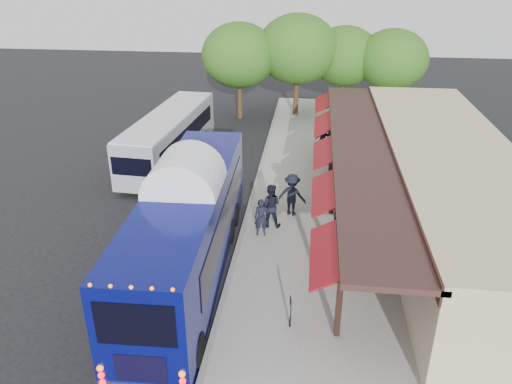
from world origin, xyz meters
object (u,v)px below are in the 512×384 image
at_px(ped_b, 270,205).
at_px(ped_d, 292,195).
at_px(coach_bus, 188,225).
at_px(city_bus, 170,135).
at_px(ped_a, 261,218).
at_px(sign_board, 290,309).
at_px(ped_c, 323,140).

xyz_separation_m(ped_b, ped_d, (0.86, 1.13, 0.01)).
distance_m(coach_bus, city_bus, 11.46).
xyz_separation_m(city_bus, ped_d, (7.18, -6.04, -0.41)).
xyz_separation_m(city_bus, ped_b, (6.32, -7.18, -0.42)).
bearing_deg(ped_a, sign_board, -84.24).
height_order(ped_a, ped_c, ped_c).
bearing_deg(ped_c, city_bus, 2.64).
bearing_deg(ped_d, ped_a, 73.71).
xyz_separation_m(coach_bus, sign_board, (3.80, -2.72, -1.19)).
xyz_separation_m(coach_bus, ped_c, (4.85, 12.58, -1.06)).
relative_size(ped_a, ped_c, 0.97).
bearing_deg(city_bus, coach_bus, -66.68).
relative_size(city_bus, sign_board, 10.27).
bearing_deg(ped_c, coach_bus, 59.97).
height_order(ped_a, sign_board, ped_a).
height_order(city_bus, ped_b, city_bus).
bearing_deg(ped_c, ped_d, 70.97).
bearing_deg(ped_c, ped_b, 66.94).
height_order(ped_a, ped_b, ped_b).
distance_m(city_bus, ped_c, 8.76).
relative_size(ped_b, ped_c, 1.17).
bearing_deg(ped_b, coach_bus, 57.07).
bearing_deg(ped_d, coach_bus, 68.44).
bearing_deg(ped_b, ped_d, -124.63).
distance_m(coach_bus, ped_d, 5.97).
xyz_separation_m(ped_c, sign_board, (-1.05, -15.30, -0.13)).
xyz_separation_m(ped_b, sign_board, (1.20, -6.37, -0.27)).
height_order(coach_bus, sign_board, coach_bus).
bearing_deg(ped_d, ped_c, -85.70).
xyz_separation_m(city_bus, ped_c, (8.57, 1.76, -0.56)).
relative_size(city_bus, ped_d, 5.38).
bearing_deg(coach_bus, ped_b, 53.03).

